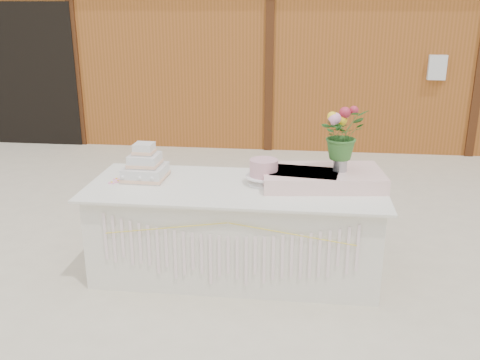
% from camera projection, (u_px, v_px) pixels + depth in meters
% --- Properties ---
extents(ground, '(80.00, 80.00, 0.00)m').
position_uv_depth(ground, '(236.00, 271.00, 4.56)').
color(ground, beige).
rests_on(ground, ground).
extents(barn, '(12.60, 4.60, 3.30)m').
position_uv_depth(barn, '(276.00, 32.00, 9.68)').
color(barn, '#97501F').
rests_on(barn, ground).
extents(cake_table, '(2.40, 1.00, 0.77)m').
position_uv_depth(cake_table, '(236.00, 229.00, 4.43)').
color(cake_table, silver).
rests_on(cake_table, ground).
extents(wedding_cake, '(0.35, 0.35, 0.31)m').
position_uv_depth(wedding_cake, '(145.00, 167.00, 4.45)').
color(wedding_cake, silver).
rests_on(wedding_cake, cake_table).
extents(pink_cake_stand, '(0.29, 0.29, 0.21)m').
position_uv_depth(pink_cake_stand, '(264.00, 171.00, 4.31)').
color(pink_cake_stand, white).
rests_on(pink_cake_stand, cake_table).
extents(satin_runner, '(1.02, 0.66, 0.12)m').
position_uv_depth(satin_runner, '(322.00, 177.00, 4.33)').
color(satin_runner, beige).
rests_on(satin_runner, cake_table).
extents(flower_vase, '(0.11, 0.11, 0.15)m').
position_uv_depth(flower_vase, '(340.00, 162.00, 4.27)').
color(flower_vase, '#A2A2A6').
rests_on(flower_vase, satin_runner).
extents(bouquet, '(0.47, 0.47, 0.40)m').
position_uv_depth(bouquet, '(342.00, 128.00, 4.18)').
color(bouquet, '#336829').
rests_on(bouquet, flower_vase).
extents(loose_flowers, '(0.15, 0.30, 0.02)m').
position_uv_depth(loose_flowers, '(118.00, 177.00, 4.50)').
color(loose_flowers, '#FD9BBE').
rests_on(loose_flowers, cake_table).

